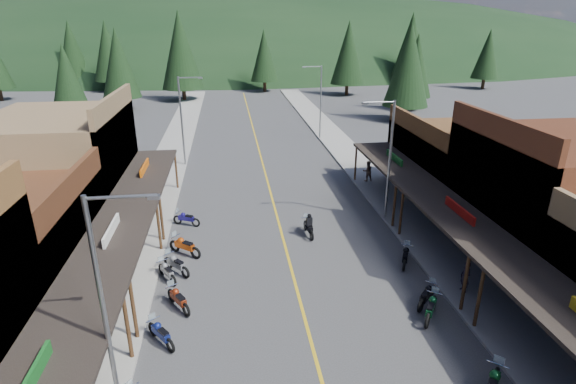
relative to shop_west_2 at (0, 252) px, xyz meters
name	(u,v)px	position (x,y,z in m)	size (l,w,h in m)	color
ground	(299,296)	(13.75, -1.70, -2.53)	(220.00, 220.00, 0.00)	#38383A
centerline	(264,169)	(13.75, 18.30, -2.53)	(0.15, 90.00, 0.01)	gold
sidewalk_west	(165,172)	(5.05, 18.30, -2.46)	(3.40, 94.00, 0.15)	gray
sidewalk_east	(358,164)	(22.45, 18.30, -2.46)	(3.40, 94.00, 0.15)	gray
shop_west_2	(0,252)	(0.00, 0.00, 0.00)	(10.90, 9.00, 6.20)	#3F2111
shop_west_3	(64,168)	(-0.03, 9.60, 0.99)	(10.90, 10.20, 8.20)	brown
shop_east_2	(550,202)	(27.54, 0.00, 0.99)	(10.90, 9.00, 8.20)	#562B19
shop_east_3	(459,165)	(27.51, 9.60, 0.00)	(10.90, 10.20, 6.20)	#4C2D16
streetlight_0	(107,302)	(6.80, -7.70, 1.93)	(2.16, 0.18, 8.00)	gray
streetlight_1	(183,117)	(6.80, 20.30, 1.93)	(2.16, 0.18, 8.00)	gray
streetlight_2	(388,156)	(20.71, 6.30, 1.93)	(2.16, 0.18, 8.00)	gray
streetlight_3	(319,99)	(20.71, 28.30, 1.93)	(2.16, 0.18, 8.00)	gray
ridge_hill	(235,60)	(13.75, 133.30, -2.53)	(310.00, 140.00, 60.00)	black
pine_1	(108,51)	(-10.25, 68.30, 4.70)	(5.88, 5.88, 12.50)	black
pine_2	(181,50)	(3.75, 56.30, 5.46)	(6.72, 6.72, 14.00)	black
pine_3	(264,55)	(17.75, 64.30, 3.95)	(5.04, 5.04, 11.00)	black
pine_4	(348,53)	(31.75, 58.30, 4.70)	(5.88, 5.88, 12.50)	black
pine_5	(411,44)	(47.75, 70.30, 5.46)	(6.72, 6.72, 14.00)	black
pine_6	(488,54)	(59.75, 62.30, 3.95)	(5.04, 5.04, 11.00)	black
pine_7	(72,49)	(-18.25, 74.30, 4.70)	(5.88, 5.88, 12.50)	black
pine_8	(67,78)	(-8.25, 38.30, 3.44)	(4.48, 4.48, 10.00)	black
pine_9	(416,66)	(37.75, 43.30, 3.85)	(4.93, 4.93, 10.80)	black
pine_10	(118,63)	(-4.25, 48.30, 4.25)	(5.38, 5.38, 11.60)	black
pine_11	(408,65)	(33.75, 36.30, 4.65)	(5.82, 5.82, 12.40)	black
bike_west_6	(161,333)	(7.60, -4.32, -1.97)	(0.65, 1.96, 1.12)	navy
bike_west_7	(178,298)	(8.09, -1.96, -1.95)	(0.68, 2.05, 1.17)	maroon
bike_west_8	(167,271)	(7.28, 0.64, -1.99)	(0.64, 1.91, 1.09)	gray
bike_west_9	(176,263)	(7.69, 1.26, -1.94)	(0.69, 2.07, 1.18)	gray
bike_west_10	(185,245)	(7.97, 3.18, -1.90)	(0.74, 2.23, 1.28)	#C2470D
bike_west_11	(186,218)	(7.76, 7.20, -2.00)	(0.63, 1.88, 1.07)	navy
bike_east_6	(431,307)	(19.35, -4.18, -1.93)	(0.70, 2.10, 1.20)	#0C3F20
bike_east_7	(427,295)	(19.58, -3.18, -1.98)	(0.65, 1.95, 1.11)	black
bike_east_8	(405,255)	(20.00, 0.53, -1.97)	(0.65, 1.96, 1.12)	black
rider_on_bike	(309,226)	(15.39, 4.74, -1.91)	(0.85, 2.09, 1.55)	black
pedestrian_east_a	(465,277)	(21.78, -2.54, -1.59)	(0.58, 0.38, 1.59)	#241D2C
pedestrian_east_b	(368,171)	(21.86, 13.65, -1.53)	(0.83, 0.48, 1.70)	brown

